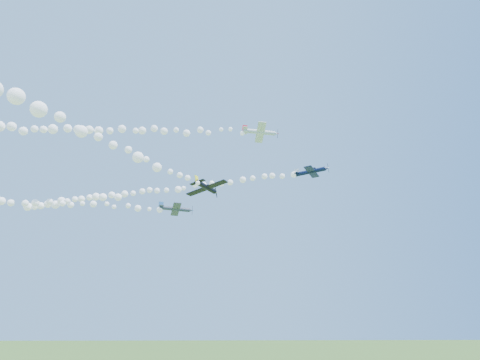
{
  "coord_description": "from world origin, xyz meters",
  "views": [
    {
      "loc": [
        1.2,
        -88.19,
        21.02
      ],
      "look_at": [
        2.59,
        -6.6,
        44.93
      ],
      "focal_mm": 30.0,
      "sensor_mm": 36.0,
      "label": 1
    }
  ],
  "objects_px": {
    "plane_navy": "(312,171)",
    "plane_grey": "(176,209)",
    "plane_black": "(207,187)",
    "plane_white": "(260,132)"
  },
  "relations": [
    {
      "from": "plane_navy",
      "to": "plane_grey",
      "type": "bearing_deg",
      "value": -170.49
    },
    {
      "from": "plane_navy",
      "to": "plane_black",
      "type": "xyz_separation_m",
      "value": [
        -21.81,
        -14.23,
        -7.59
      ]
    },
    {
      "from": "plane_white",
      "to": "plane_black",
      "type": "xyz_separation_m",
      "value": [
        -10.56,
        -11.79,
        -15.75
      ]
    },
    {
      "from": "plane_navy",
      "to": "plane_black",
      "type": "relative_size",
      "value": 1.06
    },
    {
      "from": "plane_grey",
      "to": "plane_white",
      "type": "bearing_deg",
      "value": -40.59
    },
    {
      "from": "plane_navy",
      "to": "plane_grey",
      "type": "xyz_separation_m",
      "value": [
        -30.31,
        7.68,
        -6.78
      ]
    },
    {
      "from": "plane_white",
      "to": "plane_black",
      "type": "bearing_deg",
      "value": -133.63
    },
    {
      "from": "plane_white",
      "to": "plane_navy",
      "type": "relative_size",
      "value": 1.04
    },
    {
      "from": "plane_white",
      "to": "plane_grey",
      "type": "relative_size",
      "value": 0.98
    },
    {
      "from": "plane_grey",
      "to": "plane_black",
      "type": "distance_m",
      "value": 23.52
    }
  ]
}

